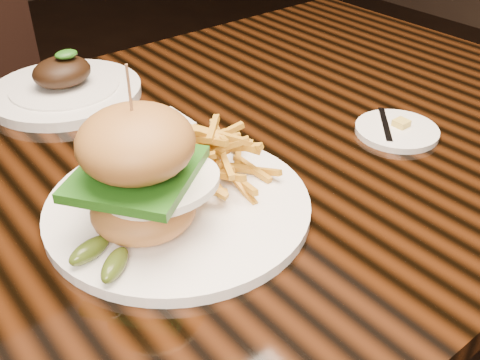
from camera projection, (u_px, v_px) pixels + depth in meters
dining_table at (170, 211)px, 0.85m from camera, size 1.60×0.90×0.75m
burger_plate at (172, 176)px, 0.69m from camera, size 0.34×0.34×0.22m
side_saucer at (397, 130)px, 0.89m from camera, size 0.13×0.13×0.02m
ramekin at (165, 131)px, 0.87m from camera, size 0.08×0.08×0.03m
far_dish at (65, 88)px, 0.99m from camera, size 0.27×0.27×0.09m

